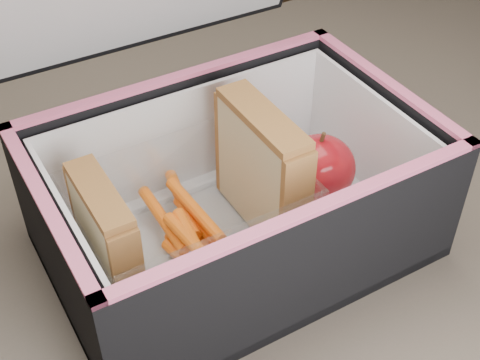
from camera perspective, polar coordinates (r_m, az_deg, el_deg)
The scene contains 8 objects.
kitchen_table at distance 0.66m, azimuth 1.40°, elevation -11.53°, with size 1.20×0.80×0.75m.
lunch_bag at distance 0.55m, azimuth -0.63°, elevation -0.36°, with size 0.31×0.28×0.31m.
plastic_tub at distance 0.55m, azimuth -4.42°, elevation -3.18°, with size 0.18×0.13×0.08m, color white, non-canonical shape.
sandwich_left at distance 0.52m, azimuth -11.34°, elevation -4.76°, with size 0.02×0.09×0.10m.
sandwich_right at distance 0.56m, azimuth 1.85°, elevation 0.92°, with size 0.03×0.10×0.11m.
carrot_sticks at distance 0.56m, azimuth -4.04°, elevation -5.05°, with size 0.05×0.15×0.03m.
paper_napkin at distance 0.62m, azimuth 5.75°, elevation -1.10°, with size 0.07×0.07×0.01m, color white.
red_apple at distance 0.60m, azimuth 6.81°, elevation 1.05°, with size 0.08×0.08×0.07m.
Camera 1 is at (-0.22, -0.34, 1.18)m, focal length 50.00 mm.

